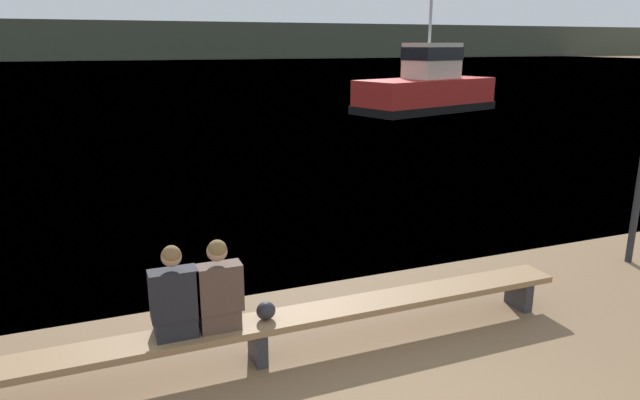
# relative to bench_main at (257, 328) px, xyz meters

# --- Properties ---
(water_surface) EXTENTS (240.00, 240.00, 0.00)m
(water_surface) POSITION_rel_bench_main_xyz_m (0.68, 121.60, -0.37)
(water_surface) COLOR #5684A3
(water_surface) RESTS_ON ground
(far_shoreline) EXTENTS (600.00, 12.00, 7.78)m
(far_shoreline) POSITION_rel_bench_main_xyz_m (0.68, 125.73, 3.52)
(far_shoreline) COLOR #424738
(far_shoreline) RESTS_ON ground
(bench_main) EXTENTS (7.44, 0.45, 0.45)m
(bench_main) POSITION_rel_bench_main_xyz_m (0.00, 0.00, 0.00)
(bench_main) COLOR #8E6B47
(bench_main) RESTS_ON ground
(person_left) EXTENTS (0.46, 0.39, 0.96)m
(person_left) POSITION_rel_bench_main_xyz_m (-0.82, 0.01, 0.47)
(person_left) COLOR black
(person_left) RESTS_ON bench_main
(person_right) EXTENTS (0.46, 0.39, 0.96)m
(person_right) POSITION_rel_bench_main_xyz_m (-0.38, 0.01, 0.48)
(person_right) COLOR #4C382D
(person_right) RESTS_ON bench_main
(shopping_bag) EXTENTS (0.20, 0.18, 0.19)m
(shopping_bag) POSITION_rel_bench_main_xyz_m (0.10, 0.02, 0.17)
(shopping_bag) COLOR #232328
(shopping_bag) RESTS_ON bench_main
(tugboat_red) EXTENTS (7.99, 4.89, 6.08)m
(tugboat_red) POSITION_rel_bench_main_xyz_m (14.06, 19.23, 0.67)
(tugboat_red) COLOR red
(tugboat_red) RESTS_ON water_surface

